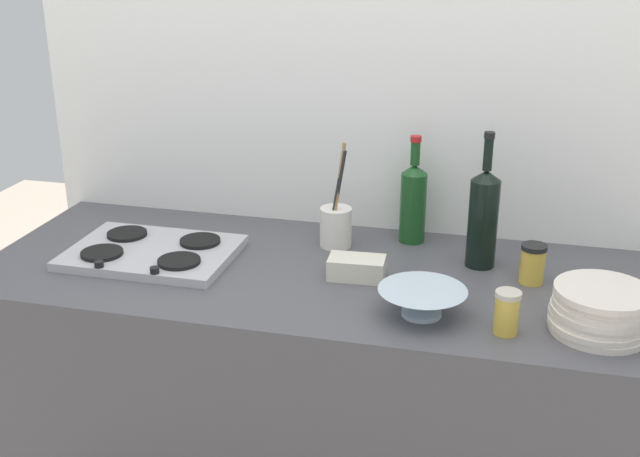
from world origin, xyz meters
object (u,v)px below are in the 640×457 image
(utensil_crock, at_px, (335,225))
(wine_bottle_mid_left, at_px, (483,216))
(condiment_jar_front, at_px, (533,264))
(plate_stack, at_px, (600,310))
(condiment_jar_rear, at_px, (507,312))
(wine_bottle_leftmost, at_px, (413,201))
(stovetop_hob, at_px, (152,252))
(butter_dish, at_px, (357,268))
(mixing_bowl, at_px, (422,301))

(utensil_crock, bearing_deg, wine_bottle_mid_left, -5.53)
(wine_bottle_mid_left, distance_m, condiment_jar_front, 0.18)
(plate_stack, xyz_separation_m, condiment_jar_rear, (-0.20, -0.06, -0.00))
(condiment_jar_rear, bearing_deg, wine_bottle_leftmost, 119.27)
(stovetop_hob, bearing_deg, wine_bottle_leftmost, 23.36)
(condiment_jar_front, bearing_deg, butter_dish, -169.52)
(stovetop_hob, xyz_separation_m, plate_stack, (1.15, -0.15, 0.04))
(stovetop_hob, height_order, utensil_crock, utensil_crock)
(butter_dish, xyz_separation_m, condiment_jar_front, (0.44, 0.08, 0.02))
(plate_stack, bearing_deg, mixing_bowl, -177.33)
(wine_bottle_leftmost, height_order, wine_bottle_mid_left, wine_bottle_mid_left)
(mixing_bowl, bearing_deg, stovetop_hob, 167.76)
(butter_dish, bearing_deg, wine_bottle_mid_left, 27.68)
(wine_bottle_leftmost, distance_m, wine_bottle_mid_left, 0.24)
(plate_stack, distance_m, condiment_jar_front, 0.27)
(utensil_crock, height_order, condiment_jar_front, utensil_crock)
(wine_bottle_mid_left, bearing_deg, butter_dish, -152.32)
(mixing_bowl, relative_size, butter_dish, 1.44)
(stovetop_hob, distance_m, mixing_bowl, 0.78)
(stovetop_hob, relative_size, wine_bottle_mid_left, 1.22)
(butter_dish, bearing_deg, plate_stack, -14.28)
(stovetop_hob, distance_m, wine_bottle_leftmost, 0.74)
(condiment_jar_rear, bearing_deg, condiment_jar_front, 79.05)
(plate_stack, distance_m, wine_bottle_mid_left, 0.42)
(butter_dish, height_order, condiment_jar_front, condiment_jar_front)
(utensil_crock, bearing_deg, wine_bottle_leftmost, 23.75)
(plate_stack, height_order, condiment_jar_front, plate_stack)
(stovetop_hob, distance_m, condiment_jar_front, 1.01)
(utensil_crock, xyz_separation_m, condiment_jar_rear, (0.48, -0.40, -0.01))
(wine_bottle_mid_left, height_order, condiment_jar_front, wine_bottle_mid_left)
(plate_stack, height_order, utensil_crock, utensil_crock)
(plate_stack, relative_size, wine_bottle_mid_left, 0.61)
(wine_bottle_leftmost, relative_size, utensil_crock, 1.03)
(stovetop_hob, xyz_separation_m, wine_bottle_leftmost, (0.67, 0.29, 0.11))
(wine_bottle_leftmost, relative_size, wine_bottle_mid_left, 0.85)
(stovetop_hob, relative_size, butter_dish, 3.08)
(wine_bottle_mid_left, height_order, butter_dish, wine_bottle_mid_left)
(butter_dish, bearing_deg, stovetop_hob, -179.85)
(wine_bottle_leftmost, bearing_deg, stovetop_hob, -156.64)
(stovetop_hob, bearing_deg, condiment_jar_front, 4.67)
(wine_bottle_leftmost, distance_m, butter_dish, 0.32)
(mixing_bowl, xyz_separation_m, condiment_jar_front, (0.25, 0.25, 0.02))
(plate_stack, bearing_deg, condiment_jar_front, 122.43)
(condiment_jar_front, bearing_deg, wine_bottle_leftmost, 148.01)
(stovetop_hob, bearing_deg, utensil_crock, 23.19)
(plate_stack, height_order, wine_bottle_leftmost, wine_bottle_leftmost)
(wine_bottle_mid_left, bearing_deg, condiment_jar_rear, -78.01)
(plate_stack, xyz_separation_m, condiment_jar_front, (-0.14, 0.23, -0.00))
(stovetop_hob, distance_m, condiment_jar_rear, 0.97)
(wine_bottle_leftmost, bearing_deg, plate_stack, -42.38)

